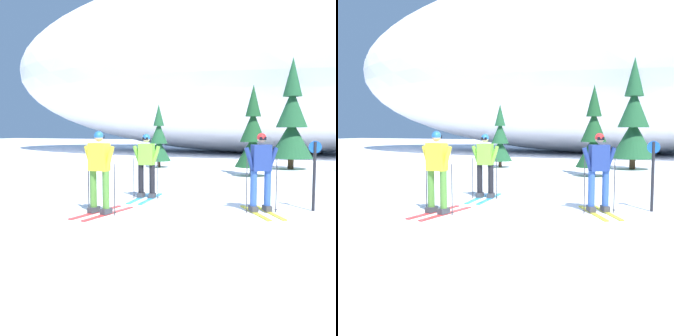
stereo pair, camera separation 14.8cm
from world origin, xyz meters
The scene contains 9 objects.
ground_plane centered at (0.00, 0.00, 0.00)m, with size 120.00×120.00×0.00m, color white.
skier_lime_jacket centered at (-1.53, 1.30, 0.90)m, with size 0.78×1.80×1.74m.
skier_yellow_jacket centered at (-1.56, -0.98, 0.96)m, with size 0.82×1.77×1.82m.
skier_navy_jacket centered at (1.65, 0.59, 0.93)m, with size 1.24×1.64×1.78m.
pine_tree_far_left centered at (-4.98, 9.88, 1.29)m, with size 1.19×1.19×3.09m.
pine_tree_left centered at (0.02, 7.82, 1.51)m, with size 1.40×1.40×3.61m.
pine_tree_center_left centered at (1.11, 11.39, 2.16)m, with size 1.99×1.99×5.16m.
snow_ridge_background centered at (-2.17, 24.52, 6.96)m, with size 45.15×21.50×13.92m, color white.
trail_marker_post centered at (2.73, 1.22, 0.90)m, with size 0.28×0.07×1.60m.
Camera 1 is at (3.28, -8.68, 1.86)m, focal length 44.36 mm.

